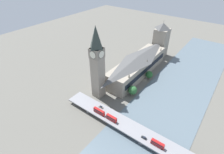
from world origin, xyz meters
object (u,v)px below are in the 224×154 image
object	(u,v)px
double_decker_bus_lead	(99,111)
double_decker_bus_rear	(112,118)
clock_tower	(97,62)
car_southbound_lead	(101,107)
car_southbound_tail	(144,138)
parliament_hall	(138,65)
victoria_tower	(161,40)
road_bridge	(144,136)
double_decker_bus_mid	(158,144)

from	to	relation	value
double_decker_bus_lead	double_decker_bus_rear	size ratio (longest dim) A/B	1.13
clock_tower	car_southbound_lead	size ratio (longest dim) A/B	16.11
double_decker_bus_rear	car_southbound_tail	size ratio (longest dim) A/B	2.30
parliament_hall	victoria_tower	xyz separation A→B (m)	(0.06, -66.03, 12.05)
victoria_tower	road_bridge	bearing A→B (deg)	110.28
double_decker_bus_lead	double_decker_bus_mid	world-z (taller)	double_decker_bus_lead
clock_tower	double_decker_bus_lead	world-z (taller)	clock_tower
parliament_hall	car_southbound_lead	bearing A→B (deg)	94.54
clock_tower	road_bridge	distance (m)	79.05
clock_tower	double_decker_bus_rear	world-z (taller)	clock_tower
victoria_tower	car_southbound_tail	distance (m)	163.33
victoria_tower	car_southbound_lead	size ratio (longest dim) A/B	11.20
double_decker_bus_mid	double_decker_bus_rear	world-z (taller)	double_decker_bus_rear
clock_tower	double_decker_bus_rear	size ratio (longest dim) A/B	7.32
double_decker_bus_lead	clock_tower	bearing A→B (deg)	-48.85
car_southbound_tail	victoria_tower	bearing A→B (deg)	-69.74
victoria_tower	road_bridge	xyz separation A→B (m)	(-55.14, 149.25, -20.56)
parliament_hall	road_bridge	size ratio (longest dim) A/B	0.64
victoria_tower	double_decker_bus_rear	distance (m)	155.55
double_decker_bus_lead	car_southbound_tail	world-z (taller)	double_decker_bus_lead
double_decker_bus_lead	double_decker_bus_rear	xyz separation A→B (m)	(-14.13, -0.20, 0.05)
parliament_hall	clock_tower	size ratio (longest dim) A/B	1.37
clock_tower	victoria_tower	size ratio (longest dim) A/B	1.44
double_decker_bus_rear	car_southbound_lead	size ratio (longest dim) A/B	2.20
road_bridge	double_decker_bus_lead	bearing A→B (deg)	4.67
victoria_tower	car_southbound_tail	xyz separation A→B (m)	(-56.19, 152.20, -18.88)
car_southbound_tail	road_bridge	bearing A→B (deg)	-70.38
parliament_hall	double_decker_bus_mid	xyz separation A→B (m)	(-67.42, 86.10, -5.03)
road_bridge	double_decker_bus_lead	xyz separation A→B (m)	(45.17, 3.69, 3.60)
clock_tower	victoria_tower	distance (m)	129.54
clock_tower	car_southbound_lead	xyz separation A→B (m)	(-18.22, 18.18, -34.62)
car_southbound_lead	double_decker_bus_lead	bearing A→B (deg)	117.81
victoria_tower	double_decker_bus_rear	world-z (taller)	victoria_tower
car_southbound_lead	car_southbound_tail	distance (m)	50.13
parliament_hall	road_bridge	bearing A→B (deg)	123.50
road_bridge	double_decker_bus_rear	world-z (taller)	double_decker_bus_rear
victoria_tower	car_southbound_tail	size ratio (longest dim) A/B	11.70
double_decker_bus_rear	double_decker_bus_mid	bearing A→B (deg)	-179.19
clock_tower	double_decker_bus_mid	distance (m)	89.12
road_bridge	double_decker_bus_mid	xyz separation A→B (m)	(-12.34, 2.88, 3.48)
parliament_hall	road_bridge	xyz separation A→B (m)	(-55.08, 83.22, -8.51)
double_decker_bus_rear	car_southbound_tail	bearing A→B (deg)	-179.03
parliament_hall	clock_tower	distance (m)	68.98
clock_tower	double_decker_bus_rear	distance (m)	54.46
victoria_tower	double_decker_bus_mid	xyz separation A→B (m)	(-67.48, 152.13, -17.08)
parliament_hall	clock_tower	world-z (taller)	clock_tower
double_decker_bus_lead	double_decker_bus_rear	world-z (taller)	double_decker_bus_rear
clock_tower	double_decker_bus_rear	xyz separation A→B (m)	(-35.89, 24.70, -32.66)
clock_tower	car_southbound_tail	bearing A→B (deg)	160.44
double_decker_bus_rear	clock_tower	bearing A→B (deg)	-34.54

